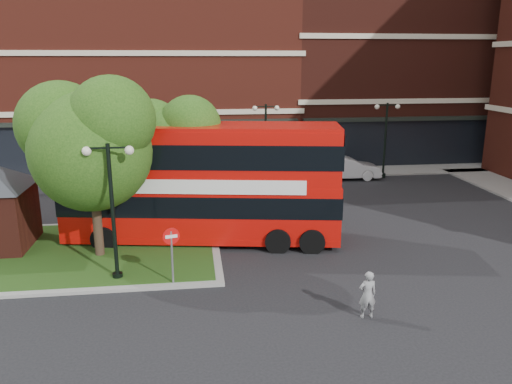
{
  "coord_description": "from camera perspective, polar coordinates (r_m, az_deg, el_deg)",
  "views": [
    {
      "loc": [
        -2.67,
        -16.87,
        7.73
      ],
      "look_at": [
        0.08,
        4.44,
        2.0
      ],
      "focal_mm": 35.0,
      "sensor_mm": 36.0,
      "label": 1
    }
  ],
  "objects": [
    {
      "name": "ground",
      "position": [
        18.75,
        1.52,
        -9.42
      ],
      "size": [
        120.0,
        120.0,
        0.0
      ],
      "primitive_type": "plane",
      "color": "black",
      "rests_on": "ground"
    },
    {
      "name": "terrace_far_left",
      "position": [
        41.23,
        -15.2,
        13.42
      ],
      "size": [
        26.0,
        12.0,
        14.0
      ],
      "primitive_type": "cube",
      "color": "maroon",
      "rests_on": "ground"
    },
    {
      "name": "tree_island_west",
      "position": [
        20.06,
        -18.65,
        5.73
      ],
      "size": [
        5.4,
        4.71,
        7.21
      ],
      "color": "#2D2116",
      "rests_on": "ground"
    },
    {
      "name": "lamp_island",
      "position": [
        17.99,
        -16.11,
        -1.49
      ],
      "size": [
        1.72,
        0.36,
        5.0
      ],
      "color": "black",
      "rests_on": "ground"
    },
    {
      "name": "car_silver",
      "position": [
        33.69,
        -3.16,
        2.93
      ],
      "size": [
        4.39,
        1.88,
        1.48
      ],
      "primitive_type": "imported",
      "rotation": [
        0.0,
        0.0,
        1.6
      ],
      "color": "#B8B9C0",
      "rests_on": "ground"
    },
    {
      "name": "tree_island_east",
      "position": [
        22.23,
        -9.65,
        5.69
      ],
      "size": [
        4.46,
        3.9,
        6.29
      ],
      "color": "#2D2116",
      "rests_on": "ground"
    },
    {
      "name": "lamp_far_right",
      "position": [
        34.19,
        14.57,
        6.21
      ],
      "size": [
        1.72,
        0.36,
        5.0
      ],
      "color": "black",
      "rests_on": "ground"
    },
    {
      "name": "bus",
      "position": [
        21.42,
        -6.24,
        1.91
      ],
      "size": [
        12.0,
        4.56,
        4.47
      ],
      "rotation": [
        0.0,
        0.0,
        -0.17
      ],
      "color": "#B50C07",
      "rests_on": "ground"
    },
    {
      "name": "pavement_far",
      "position": [
        34.35,
        -2.71,
        2.01
      ],
      "size": [
        44.0,
        3.0,
        0.12
      ],
      "primitive_type": "cube",
      "color": "slate",
      "rests_on": "ground"
    },
    {
      "name": "woman",
      "position": [
        15.94,
        12.63,
        -11.37
      ],
      "size": [
        0.57,
        0.38,
        1.53
      ],
      "primitive_type": "imported",
      "rotation": [
        0.0,
        0.0,
        3.17
      ],
      "color": "gray",
      "rests_on": "ground"
    },
    {
      "name": "traffic_island",
      "position": [
        21.96,
        -21.03,
        -6.54
      ],
      "size": [
        12.6,
        7.6,
        0.15
      ],
      "color": "gray",
      "rests_on": "ground"
    },
    {
      "name": "terrace_far_right",
      "position": [
        44.14,
        15.36,
        14.77
      ],
      "size": [
        18.0,
        12.0,
        16.0
      ],
      "primitive_type": "cube",
      "color": "#471911",
      "rests_on": "ground"
    },
    {
      "name": "lamp_far_left",
      "position": [
        32.1,
        1.11,
        6.14
      ],
      "size": [
        1.72,
        0.36,
        5.0
      ],
      "color": "black",
      "rests_on": "ground"
    },
    {
      "name": "no_entry_sign",
      "position": [
        17.53,
        -9.63,
        -5.99
      ],
      "size": [
        0.59,
        0.18,
        2.15
      ],
      "rotation": [
        0.0,
        0.0,
        0.24
      ],
      "color": "slate",
      "rests_on": "ground"
    },
    {
      "name": "car_white",
      "position": [
        33.68,
        10.21,
        2.73
      ],
      "size": [
        4.61,
        1.83,
        1.49
      ],
      "primitive_type": "imported",
      "rotation": [
        0.0,
        0.0,
        1.52
      ],
      "color": "silver",
      "rests_on": "ground"
    }
  ]
}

